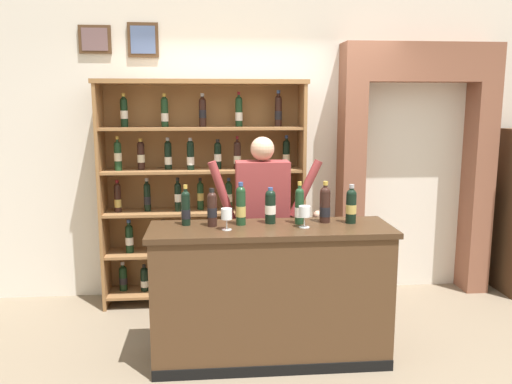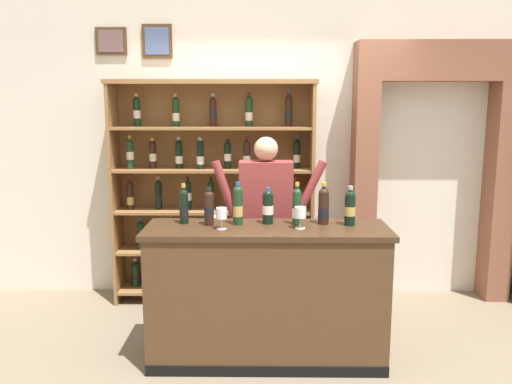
% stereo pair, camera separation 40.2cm
% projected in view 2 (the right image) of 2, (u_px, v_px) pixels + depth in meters
% --- Properties ---
extents(ground_plane, '(14.00, 14.00, 0.02)m').
position_uv_depth(ground_plane, '(274.00, 360.00, 3.94)').
color(ground_plane, '#7A6B56').
extents(back_wall, '(12.00, 0.19, 3.11)m').
position_uv_depth(back_wall, '(271.00, 137.00, 5.18)').
color(back_wall, silver).
rests_on(back_wall, ground).
extents(wine_shelf, '(1.91, 0.37, 2.09)m').
position_uv_depth(wine_shelf, '(214.00, 188.00, 4.97)').
color(wine_shelf, olive).
rests_on(wine_shelf, ground).
extents(archway_doorway, '(1.51, 0.45, 2.45)m').
position_uv_depth(archway_doorway, '(430.00, 156.00, 5.05)').
color(archway_doorway, brown).
rests_on(archway_doorway, ground).
extents(tasting_counter, '(1.76, 0.56, 1.01)m').
position_uv_depth(tasting_counter, '(267.00, 294.00, 3.86)').
color(tasting_counter, '#4C331E').
rests_on(tasting_counter, ground).
extents(shopkeeper, '(0.96, 0.22, 1.62)m').
position_uv_depth(shopkeeper, '(266.00, 212.00, 4.34)').
color(shopkeeper, '#2D3347').
rests_on(shopkeeper, ground).
extents(tasting_bottle_riserva, '(0.07, 0.07, 0.30)m').
position_uv_depth(tasting_bottle_riserva, '(184.00, 206.00, 3.86)').
color(tasting_bottle_riserva, black).
rests_on(tasting_bottle_riserva, tasting_counter).
extents(tasting_bottle_vin_santo, '(0.07, 0.07, 0.28)m').
position_uv_depth(tasting_bottle_vin_santo, '(209.00, 207.00, 3.81)').
color(tasting_bottle_vin_santo, black).
rests_on(tasting_bottle_vin_santo, tasting_counter).
extents(tasting_bottle_grappa, '(0.07, 0.07, 0.32)m').
position_uv_depth(tasting_bottle_grappa, '(238.00, 205.00, 3.83)').
color(tasting_bottle_grappa, '#19381E').
rests_on(tasting_bottle_grappa, tasting_counter).
extents(tasting_bottle_super_tuscan, '(0.08, 0.08, 0.27)m').
position_uv_depth(tasting_bottle_super_tuscan, '(268.00, 206.00, 3.86)').
color(tasting_bottle_super_tuscan, black).
rests_on(tasting_bottle_super_tuscan, tasting_counter).
extents(tasting_bottle_bianco, '(0.07, 0.07, 0.31)m').
position_uv_depth(tasting_bottle_bianco, '(297.00, 206.00, 3.82)').
color(tasting_bottle_bianco, '#19381E').
rests_on(tasting_bottle_bianco, tasting_counter).
extents(tasting_bottle_brunello, '(0.08, 0.08, 0.31)m').
position_uv_depth(tasting_bottle_brunello, '(324.00, 206.00, 3.85)').
color(tasting_bottle_brunello, black).
rests_on(tasting_bottle_brunello, tasting_counter).
extents(tasting_bottle_rosso, '(0.08, 0.08, 0.29)m').
position_uv_depth(tasting_bottle_rosso, '(350.00, 207.00, 3.80)').
color(tasting_bottle_rosso, black).
rests_on(tasting_bottle_rosso, tasting_counter).
extents(wine_glass_left, '(0.08, 0.08, 0.16)m').
position_uv_depth(wine_glass_left, '(300.00, 214.00, 3.71)').
color(wine_glass_left, silver).
rests_on(wine_glass_left, tasting_counter).
extents(wine_glass_spare, '(0.08, 0.08, 0.15)m').
position_uv_depth(wine_glass_spare, '(222.00, 215.00, 3.69)').
color(wine_glass_spare, silver).
rests_on(wine_glass_spare, tasting_counter).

